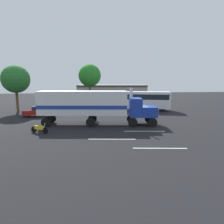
{
  "coord_description": "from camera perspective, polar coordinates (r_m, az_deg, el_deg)",
  "views": [
    {
      "loc": [
        -5.89,
        -23.65,
        5.5
      ],
      "look_at": [
        -3.09,
        -0.01,
        1.6
      ],
      "focal_mm": 31.81,
      "sensor_mm": 36.0,
      "label": 1
    }
  ],
  "objects": [
    {
      "name": "parked_bus",
      "position": [
        35.91,
        7.63,
        3.73
      ],
      "size": [
        11.29,
        5.19,
        3.4
      ],
      "color": "silver",
      "rests_on": "ground_plane"
    },
    {
      "name": "person_bystander",
      "position": [
        27.22,
        -5.18,
        -0.48
      ],
      "size": [
        0.34,
        0.47,
        1.63
      ],
      "color": "black",
      "rests_on": "ground_plane"
    },
    {
      "name": "motorcycle",
      "position": [
        21.86,
        -20.12,
        -4.54
      ],
      "size": [
        1.92,
        1.06,
        1.12
      ],
      "color": "black",
      "rests_on": "ground_plane"
    },
    {
      "name": "tree_center",
      "position": [
        42.93,
        -6.43,
        10.36
      ],
      "size": [
        4.72,
        4.72,
        8.73
      ],
      "color": "brown",
      "rests_on": "ground_plane"
    },
    {
      "name": "lane_stripe_far",
      "position": [
        16.76,
        13.62,
        -10.1
      ],
      "size": [
        4.38,
        0.73,
        0.01
      ],
      "primitive_type": "cube",
      "rotation": [
        0.0,
        0.0,
        -0.13
      ],
      "color": "silver",
      "rests_on": "ground_plane"
    },
    {
      "name": "lane_stripe_mid",
      "position": [
        18.66,
        -0.0,
        -7.81
      ],
      "size": [
        4.39,
        0.71,
        0.01
      ],
      "primitive_type": "cube",
      "rotation": [
        0.0,
        0.0,
        -0.13
      ],
      "color": "silver",
      "rests_on": "ground_plane"
    },
    {
      "name": "lane_stripe_near",
      "position": [
        21.7,
        9.24,
        -5.48
      ],
      "size": [
        4.39,
        0.71,
        0.01
      ],
      "primitive_type": "cube",
      "rotation": [
        0.0,
        0.0,
        -0.13
      ],
      "color": "silver",
      "rests_on": "ground_plane"
    },
    {
      "name": "parked_car",
      "position": [
        31.81,
        -20.28,
        0.24
      ],
      "size": [
        4.61,
        2.39,
        1.57
      ],
      "color": "maroon",
      "rests_on": "ground_plane"
    },
    {
      "name": "tree_left",
      "position": [
        37.37,
        -25.96,
        8.44
      ],
      "size": [
        4.64,
        4.64,
        7.89
      ],
      "color": "brown",
      "rests_on": "ground_plane"
    },
    {
      "name": "ground_plane",
      "position": [
        24.99,
        7.05,
        -3.48
      ],
      "size": [
        120.0,
        120.0,
        0.0
      ],
      "primitive_type": "plane",
      "color": "black"
    },
    {
      "name": "semi_truck",
      "position": [
        24.13,
        -5.7,
        2.17
      ],
      "size": [
        14.36,
        4.29,
        4.5
      ],
      "color": "#193399",
      "rests_on": "ground_plane"
    },
    {
      "name": "building_backdrop",
      "position": [
        52.98,
        0.01,
        5.79
      ],
      "size": [
        18.49,
        8.23,
        4.1
      ],
      "color": "#9E938C",
      "rests_on": "ground_plane"
    }
  ]
}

